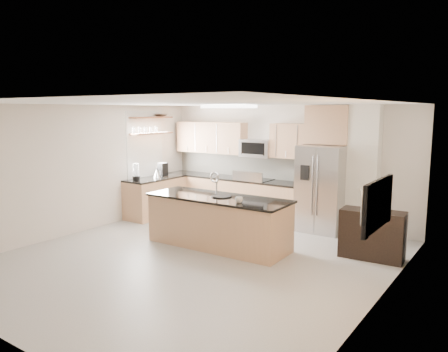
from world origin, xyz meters
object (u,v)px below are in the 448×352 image
Objects in this scene: kettle at (157,173)px; coffee_maker at (163,170)px; blender at (136,173)px; television at (369,204)px; flower_vase at (372,188)px; island at (218,221)px; bowl at (161,115)px; refrigerator at (322,189)px; credenza at (372,235)px; platter at (221,196)px; cup at (239,200)px; microwave at (257,148)px; range at (254,199)px.

kettle is 0.73× the size of coffee_maker.
blender is 0.36× the size of television.
television reaches higher than flower_vase.
island is 3.67m from bowl.
refrigerator is 1.72× the size of credenza.
platter is 2.67m from blender.
cup is 0.17× the size of flower_vase.
cup is (-0.56, -2.28, 0.09)m from refrigerator.
blender is at bearing -139.39° from microwave.
flower_vase is (5.04, 0.53, 0.11)m from blender.
refrigerator is at bearing 76.20° from cup.
kettle is at bearing -149.87° from microwave.
television reaches higher than kettle.
microwave reaches higher than blender.
island is 7.14× the size of bowl.
range is 4.78m from television.
bowl reaches higher than microwave.
range is at bearing 27.43° from kettle.
bowl is at bearing 66.62° from television.
range is 2.35m from kettle.
flower_vase reaches higher than platter.
platter is 1.18× the size of coffee_maker.
refrigerator is 1.85m from credenza.
flower_vase is at bearing 6.01° from blender.
refrigerator is 2.39× the size of flower_vase.
island is 2.99m from coffee_maker.
island is (-1.15, -2.06, -0.42)m from refrigerator.
television is at bearing -80.28° from credenza.
flower_vase is (1.31, -1.08, 0.31)m from refrigerator.
coffee_maker reaches higher than credenza.
credenza is at bearing 19.75° from platter.
island is at bearing -77.11° from microwave.
credenza is 5.10m from kettle.
flower_vase is at bearing 21.49° from platter.
credenza is at bearing 30.63° from cup.
island is (0.51, -2.11, -0.01)m from range.
bowl is at bearing 169.91° from credenza.
microwave is at bearing 18.53° from bowl.
credenza is 8.00× the size of cup.
blender is 0.52× the size of flower_vase.
credenza is (3.03, -1.18, -0.06)m from range.
cup is at bearing -103.80° from refrigerator.
platter is (0.55, -2.20, -0.69)m from microwave.
microwave reaches higher than range.
kettle is at bearing 179.16° from flower_vase.
coffee_maker is at bearing -169.01° from refrigerator.
microwave is at bearing 174.14° from refrigerator.
microwave is at bearing 23.23° from coffee_maker.
credenza is at bearing -4.57° from coffee_maker.
blender is at bearing -88.70° from coffee_maker.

